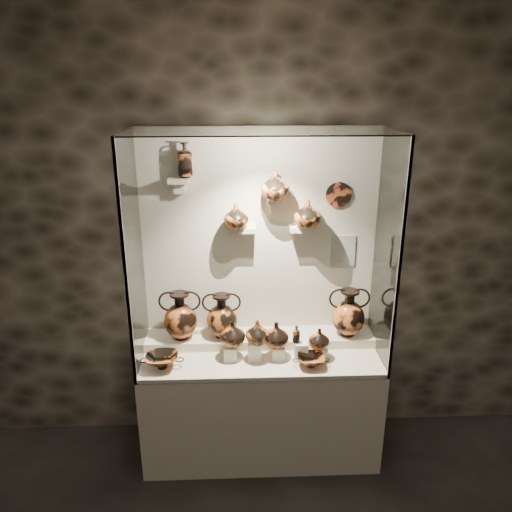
{
  "coord_description": "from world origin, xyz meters",
  "views": [
    {
      "loc": [
        -0.16,
        -0.95,
        2.7
      ],
      "look_at": [
        -0.03,
        2.22,
        1.57
      ],
      "focal_mm": 35.0,
      "sensor_mm": 36.0,
      "label": 1
    }
  ],
  "objects": [
    {
      "name": "pedestal_b",
      "position": [
        -0.05,
        2.13,
        0.9
      ],
      "size": [
        0.09,
        0.09,
        0.13
      ],
      "primitive_type": "cube",
      "color": "silver",
      "rests_on": "front_tier"
    },
    {
      "name": "front_tier",
      "position": [
        0.0,
        2.18,
        0.82
      ],
      "size": [
        1.68,
        0.58,
        0.03
      ],
      "primitive_type": "cube",
      "color": "beige",
      "rests_on": "plinth"
    },
    {
      "name": "glass_front",
      "position": [
        0.0,
        1.88,
        1.6
      ],
      "size": [
        1.7,
        0.01,
        1.6
      ],
      "primitive_type": "cube",
      "color": "white",
      "rests_on": "plinth"
    },
    {
      "name": "pedestal_d",
      "position": [
        0.28,
        2.13,
        0.89
      ],
      "size": [
        0.09,
        0.09,
        0.12
      ],
      "primitive_type": "cube",
      "color": "silver",
      "rests_on": "front_tier"
    },
    {
      "name": "jug_c",
      "position": [
        0.1,
        2.13,
        1.01
      ],
      "size": [
        0.18,
        0.18,
        0.19
      ],
      "primitive_type": "imported",
      "rotation": [
        0.0,
        0.0,
        -0.03
      ],
      "color": "#B75523",
      "rests_on": "pedestal_c"
    },
    {
      "name": "lekythos_small",
      "position": [
        0.24,
        2.13,
        1.02
      ],
      "size": [
        0.07,
        0.07,
        0.14
      ],
      "primitive_type": null,
      "rotation": [
        0.0,
        0.0,
        0.18
      ],
      "color": "#A54F1D",
      "rests_on": "pedestal_d"
    },
    {
      "name": "info_placard",
      "position": [
        0.61,
        2.47,
        1.51
      ],
      "size": [
        0.18,
        0.01,
        0.23
      ],
      "primitive_type": "cube",
      "color": "beige",
      "rests_on": "back_panel"
    },
    {
      "name": "pedestal_e",
      "position": [
        0.42,
        2.13,
        0.87
      ],
      "size": [
        0.09,
        0.09,
        0.08
      ],
      "primitive_type": "cube",
      "color": "silver",
      "rests_on": "front_tier"
    },
    {
      "name": "bracket_cb",
      "position": [
        0.1,
        2.42,
        1.9
      ],
      "size": [
        0.1,
        0.12,
        0.04
      ],
      "primitive_type": "cube",
      "color": "beige",
      "rests_on": "back_panel"
    },
    {
      "name": "amphora_left",
      "position": [
        -0.58,
        2.33,
        1.08
      ],
      "size": [
        0.38,
        0.38,
        0.36
      ],
      "primitive_type": null,
      "rotation": [
        0.0,
        0.0,
        -0.43
      ],
      "color": "#B75523",
      "rests_on": "rear_tier"
    },
    {
      "name": "rear_tier",
      "position": [
        0.0,
        2.35,
        0.85
      ],
      "size": [
        1.7,
        0.25,
        0.1
      ],
      "primitive_type": "cube",
      "color": "beige",
      "rests_on": "plinth"
    },
    {
      "name": "bracket_ul",
      "position": [
        -0.55,
        2.42,
        2.05
      ],
      "size": [
        0.14,
        0.12,
        0.04
      ],
      "primitive_type": "cube",
      "color": "beige",
      "rests_on": "back_panel"
    },
    {
      "name": "ovoid_vase_b",
      "position": [
        0.1,
        2.37,
        2.02
      ],
      "size": [
        0.25,
        0.25,
        0.2
      ],
      "primitive_type": "imported",
      "rotation": [
        0.0,
        0.0,
        -0.39
      ],
      "color": "#A54F1D",
      "rests_on": "bracket_cb"
    },
    {
      "name": "frame_post_right",
      "position": [
        0.84,
        1.89,
        1.6
      ],
      "size": [
        0.02,
        0.02,
        1.6
      ],
      "primitive_type": "cube",
      "color": "gray",
      "rests_on": "plinth"
    },
    {
      "name": "glass_top",
      "position": [
        0.0,
        2.18,
        2.4
      ],
      "size": [
        1.7,
        0.6,
        0.01
      ],
      "primitive_type": "cube",
      "color": "white",
      "rests_on": "back_panel"
    },
    {
      "name": "wall_plate",
      "position": [
        0.56,
        2.47,
        1.93
      ],
      "size": [
        0.18,
        0.02,
        0.18
      ],
      "primitive_type": "cylinder",
      "rotation": [
        1.57,
        0.0,
        0.0
      ],
      "color": "#A13F1F",
      "rests_on": "back_panel"
    },
    {
      "name": "wall_back",
      "position": [
        0.0,
        2.5,
        1.6
      ],
      "size": [
        5.0,
        0.02,
        3.2
      ],
      "primitive_type": "cube",
      "color": "black",
      "rests_on": "ground"
    },
    {
      "name": "amphora_mid",
      "position": [
        -0.28,
        2.34,
        1.07
      ],
      "size": [
        0.32,
        0.32,
        0.34
      ],
      "primitive_type": null,
      "rotation": [
        0.0,
        0.0,
        -0.22
      ],
      "color": "#A54F1D",
      "rests_on": "rear_tier"
    },
    {
      "name": "back_panel",
      "position": [
        0.0,
        2.5,
        1.6
      ],
      "size": [
        1.7,
        0.03,
        1.6
      ],
      "primitive_type": "cube",
      "color": "beige",
      "rests_on": "plinth"
    },
    {
      "name": "bracket_cc",
      "position": [
        0.28,
        2.42,
        1.7
      ],
      "size": [
        0.14,
        0.12,
        0.04
      ],
      "primitive_type": "cube",
      "color": "beige",
      "rests_on": "back_panel"
    },
    {
      "name": "jug_a",
      "position": [
        -0.2,
        2.15,
        1.02
      ],
      "size": [
        0.2,
        0.2,
        0.19
      ],
      "primitive_type": "imported",
      "rotation": [
        0.0,
        0.0,
        0.14
      ],
      "color": "#B75523",
      "rests_on": "pedestal_a"
    },
    {
      "name": "glass_right",
      "position": [
        0.85,
        2.18,
        1.6
      ],
      "size": [
        0.01,
        0.6,
        1.6
      ],
      "primitive_type": "cube",
      "color": "white",
      "rests_on": "plinth"
    },
    {
      "name": "kylix_right",
      "position": [
        0.33,
        2.01,
        0.88
      ],
      "size": [
        0.25,
        0.21,
        0.1
      ],
      "primitive_type": null,
      "rotation": [
        0.0,
        0.0,
        0.02
      ],
      "color": "#B75523",
      "rests_on": "front_tier"
    },
    {
      "name": "glass_left",
      "position": [
        -0.85,
        2.18,
        1.6
      ],
      "size": [
        0.01,
        0.6,
        1.6
      ],
      "primitive_type": "cube",
      "color": "white",
      "rests_on": "plinth"
    },
    {
      "name": "kylix_left",
      "position": [
        -0.69,
        2.04,
        0.89
      ],
      "size": [
        0.33,
        0.29,
        0.11
      ],
      "primitive_type": null,
      "rotation": [
        0.0,
        0.0,
        0.2
      ],
      "color": "#A54F1D",
      "rests_on": "front_tier"
    },
    {
      "name": "jug_b",
      "position": [
        -0.03,
        2.11,
        1.05
      ],
      "size": [
        0.2,
        0.2,
        0.17
      ],
      "primitive_type": "imported",
      "rotation": [
        0.0,
        0.0,
        -0.25
      ],
      "color": "#A54F1D",
      "rests_on": "pedestal_b"
    },
    {
      "name": "frame_post_left",
      "position": [
        -0.84,
        1.89,
        1.6
      ],
      "size": [
        0.02,
        0.02,
        1.6
      ],
      "primitive_type": "cube",
      "color": "gray",
      "rests_on": "plinth"
    },
    {
      "name": "plinth",
      "position": [
        0.0,
        2.18,
        0.4
      ],
      "size": [
        1.7,
        0.6,
        0.8
      ],
      "primitive_type": "cube",
      "color": "beige",
      "rests_on": "floor"
    },
    {
      "name": "pedestal_c",
      "position": [
        0.12,
        2.13,
        0.88
      ],
      "size": [
        0.09,
        0.09,
        0.09
      ],
      "primitive_type": "cube",
      "color": "silver",
      "rests_on": "front_tier"
    },
    {
      "name": "jug_e",
      "position": [
        0.4,
        2.11,
        0.99
      ],
      "size": [
        0.16,
        0.16,
        0.15
      ],
      "primitive_type": "imported",
      "rotation": [
        0.0,
        0.0,
        -0.07
      ],
      "color": "#B75523",
      "rests_on": "pedestal_e"
    },
    {
      "name": "ovoid_vase_c",
      "position": [
        0.33,
        2.38,
        1.82
      ],
      "size": [
        0.25,
        0.25,
        0.2
      ],
      "primitive_type": "imported",
      "rotation": [
        0.0,
        0.0,
        -0.43
      ],
      "color": "#A54F1D",
      "rests_on": "bracket_cc"
    },
    {
      "name": "ovoid_vase_a",
      "position": [
        -0.17,
        2.38,
        1.81
      ],
      "size": [
        0.18,
        0.18,
        0.18
      ],
      "primitive_type": "imported",
      "rotation": [
        0.0,
        0.0,
        -0.03
      ],
      "color": "#A54F1D",
      "rests_on": "bracket_ca"
    },
    {
      "name": "lekythos_tall",
      "position": [
        -0.5,
        2.42,
        2.2
      ],
      "size": [
        0.12,
        0.12,
        0.27
      ],
      "primitive_type": null,
      "rotation": [
        0.0,
        0.0,
        0.1
      ],
      "color": "#B75523",
      "rests_on": "bracket_ul"
    },
    {
      "name": "pedestal_a",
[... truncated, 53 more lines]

